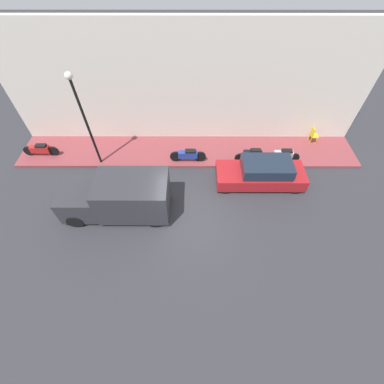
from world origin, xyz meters
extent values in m
plane|color=#2D2D33|center=(0.00, 0.00, 0.00)|extent=(60.00, 60.00, 0.00)
cube|color=brown|center=(4.63, 0.00, 0.07)|extent=(2.52, 18.83, 0.13)
cube|color=silver|center=(6.04, 0.00, 3.20)|extent=(0.30, 18.83, 6.39)
cube|color=maroon|center=(2.34, -3.65, 0.50)|extent=(1.61, 4.37, 0.67)
cube|color=#192333|center=(2.34, -3.87, 1.13)|extent=(1.42, 2.40, 0.58)
cylinder|color=black|center=(1.65, -1.92, 0.31)|extent=(0.20, 0.61, 0.61)
cylinder|color=black|center=(3.02, -1.92, 0.31)|extent=(0.20, 0.61, 0.61)
cylinder|color=black|center=(1.65, -5.38, 0.31)|extent=(0.20, 0.61, 0.61)
cylinder|color=black|center=(3.02, -5.38, 0.31)|extent=(0.20, 0.61, 0.61)
cube|color=#2D2D33|center=(0.53, 2.34, 1.12)|extent=(1.92, 3.10, 1.82)
cube|color=#2D2D33|center=(0.53, 4.72, 0.85)|extent=(1.82, 1.67, 1.28)
cube|color=#192333|center=(0.53, 4.97, 1.20)|extent=(1.63, 0.92, 0.51)
cylinder|color=black|center=(-0.30, 4.92, 0.38)|extent=(0.22, 0.76, 0.76)
cylinder|color=black|center=(1.36, 4.92, 0.38)|extent=(0.22, 0.76, 0.76)
cylinder|color=black|center=(-0.30, 1.41, 0.38)|extent=(0.22, 0.76, 0.76)
cylinder|color=black|center=(1.36, 1.41, 0.38)|extent=(0.22, 0.76, 0.76)
cube|color=black|center=(3.73, -3.45, 0.62)|extent=(0.30, 0.97, 0.50)
cube|color=black|center=(3.73, -3.59, 0.93)|extent=(0.27, 0.53, 0.12)
cylinder|color=black|center=(3.73, -2.82, 0.41)|extent=(0.10, 0.56, 0.56)
cylinder|color=black|center=(3.73, -4.09, 0.41)|extent=(0.10, 0.56, 0.56)
cube|color=#B21E1E|center=(4.23, 8.12, 0.57)|extent=(0.30, 1.02, 0.36)
cube|color=black|center=(4.23, 7.98, 0.81)|extent=(0.27, 0.56, 0.12)
cylinder|color=black|center=(4.23, 8.79, 0.43)|extent=(0.10, 0.59, 0.59)
cylinder|color=black|center=(4.23, 7.45, 0.43)|extent=(0.10, 0.59, 0.59)
cube|color=#B7B7BF|center=(3.76, -5.11, 0.59)|extent=(0.30, 0.99, 0.45)
cube|color=black|center=(3.76, -5.25, 0.88)|extent=(0.27, 0.54, 0.12)
cylinder|color=black|center=(3.76, -4.45, 0.41)|extent=(0.10, 0.55, 0.55)
cylinder|color=black|center=(3.76, -5.77, 0.41)|extent=(0.10, 0.55, 0.55)
cube|color=navy|center=(3.78, -0.01, 0.59)|extent=(0.30, 1.03, 0.37)
cube|color=black|center=(3.78, -0.15, 0.84)|extent=(0.27, 0.56, 0.12)
cylinder|color=black|center=(3.78, 0.64, 0.45)|extent=(0.10, 0.64, 0.64)
cylinder|color=black|center=(3.78, -0.66, 0.45)|extent=(0.10, 0.64, 0.64)
cylinder|color=black|center=(3.70, 4.76, 2.48)|extent=(0.12, 0.12, 4.70)
sphere|color=silver|center=(3.70, 4.76, 4.93)|extent=(0.33, 0.33, 0.33)
cube|color=yellow|center=(5.38, -7.26, 0.62)|extent=(0.40, 0.40, 0.04)
cube|color=yellow|center=(5.38, -7.08, 0.88)|extent=(0.40, 0.04, 0.48)
cylinder|color=yellow|center=(5.21, -7.43, 0.37)|extent=(0.04, 0.04, 0.46)
cylinder|color=yellow|center=(5.55, -7.43, 0.37)|extent=(0.04, 0.04, 0.46)
cylinder|color=yellow|center=(5.21, -7.09, 0.37)|extent=(0.04, 0.04, 0.46)
cylinder|color=yellow|center=(5.55, -7.09, 0.37)|extent=(0.04, 0.04, 0.46)
camera|label=1|loc=(-6.48, -0.26, 9.97)|focal=24.00mm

